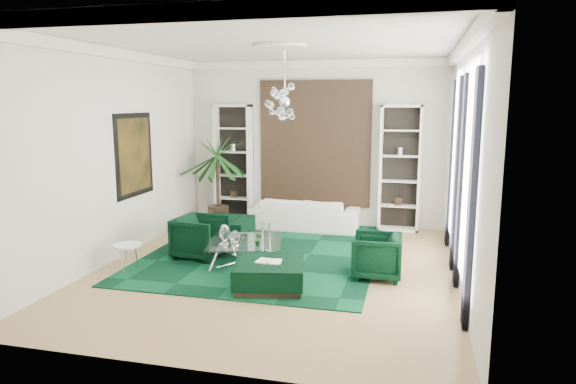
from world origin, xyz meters
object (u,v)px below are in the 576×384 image
(sofa, at_px, (305,214))
(palm, at_px, (217,169))
(side_table, at_px, (128,258))
(ottoman_front, at_px, (269,275))
(armchair_left, at_px, (200,237))
(ottoman_side, at_px, (226,229))
(armchair_right, at_px, (377,256))
(coffee_table, at_px, (246,253))

(sofa, relative_size, palm, 0.90)
(side_table, bearing_deg, ottoman_front, -4.54)
(armchair_left, distance_m, ottoman_side, 1.34)
(armchair_left, relative_size, side_table, 1.81)
(ottoman_front, bearing_deg, side_table, 175.46)
(armchair_left, relative_size, ottoman_front, 0.82)
(sofa, distance_m, ottoman_front, 3.82)
(armchair_right, height_order, side_table, armchair_right)
(ottoman_front, height_order, side_table, side_table)
(armchair_right, distance_m, side_table, 4.21)
(armchair_right, height_order, coffee_table, armchair_right)
(armchair_left, bearing_deg, ottoman_side, 5.91)
(ottoman_front, xyz_separation_m, palm, (-2.31, 3.75, 1.12))
(armchair_left, bearing_deg, coffee_table, -96.12)
(armchair_right, relative_size, palm, 0.30)
(ottoman_side, bearing_deg, armchair_left, -89.92)
(sofa, height_order, ottoman_side, sofa)
(sofa, height_order, side_table, sofa)
(ottoman_side, bearing_deg, palm, 117.87)
(coffee_table, distance_m, ottoman_front, 1.25)
(coffee_table, distance_m, palm, 3.36)
(sofa, bearing_deg, ottoman_side, 42.34)
(ottoman_front, xyz_separation_m, side_table, (-2.57, 0.20, 0.02))
(coffee_table, xyz_separation_m, ottoman_front, (0.72, -1.01, -0.01))
(armchair_left, xyz_separation_m, armchair_right, (3.25, -0.33, -0.03))
(sofa, bearing_deg, coffee_table, 81.07)
(ottoman_side, distance_m, palm, 1.77)
(armchair_left, xyz_separation_m, coffee_table, (0.95, -0.20, -0.18))
(armchair_left, bearing_deg, side_table, 144.09)
(sofa, bearing_deg, ottoman_front, 94.48)
(sofa, relative_size, armchair_left, 2.80)
(sofa, distance_m, armchair_right, 3.44)
(palm, bearing_deg, ottoman_side, -62.13)
(ottoman_front, relative_size, side_table, 2.21)
(coffee_table, bearing_deg, palm, 120.13)
(armchair_right, bearing_deg, ottoman_side, -118.21)
(sofa, height_order, ottoman_front, sofa)
(ottoman_side, bearing_deg, ottoman_front, -56.63)
(ottoman_side, xyz_separation_m, ottoman_front, (1.67, -2.54, -0.01))
(armchair_right, bearing_deg, sofa, -149.21)
(armchair_right, distance_m, ottoman_side, 3.65)
(armchair_right, distance_m, palm, 4.93)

